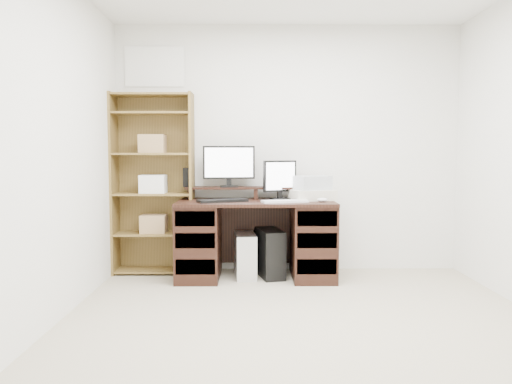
{
  "coord_description": "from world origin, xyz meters",
  "views": [
    {
      "loc": [
        -0.36,
        -3.14,
        1.2
      ],
      "look_at": [
        -0.33,
        1.43,
        0.85
      ],
      "focal_mm": 35.0,
      "sensor_mm": 36.0,
      "label": 1
    }
  ],
  "objects_px": {
    "monitor_wide": "(229,164)",
    "bookshelf": "(154,182)",
    "monitor_small": "(280,178)",
    "desk": "(256,238)",
    "tower_black": "(270,253)",
    "tower_silver": "(245,255)",
    "printer": "(312,195)"
  },
  "relations": [
    {
      "from": "monitor_small",
      "to": "tower_silver",
      "type": "bearing_deg",
      "value": 170.55
    },
    {
      "from": "tower_silver",
      "to": "bookshelf",
      "type": "relative_size",
      "value": 0.24
    },
    {
      "from": "tower_black",
      "to": "monitor_wide",
      "type": "bearing_deg",
      "value": 146.54
    },
    {
      "from": "printer",
      "to": "tower_silver",
      "type": "relative_size",
      "value": 0.94
    },
    {
      "from": "monitor_small",
      "to": "tower_silver",
      "type": "height_order",
      "value": "monitor_small"
    },
    {
      "from": "tower_black",
      "to": "tower_silver",
      "type": "bearing_deg",
      "value": 171.72
    },
    {
      "from": "monitor_wide",
      "to": "bookshelf",
      "type": "height_order",
      "value": "bookshelf"
    },
    {
      "from": "desk",
      "to": "monitor_small",
      "type": "bearing_deg",
      "value": 24.35
    },
    {
      "from": "tower_black",
      "to": "desk",
      "type": "bearing_deg",
      "value": -178.64
    },
    {
      "from": "desk",
      "to": "bookshelf",
      "type": "distance_m",
      "value": 1.17
    },
    {
      "from": "monitor_wide",
      "to": "tower_silver",
      "type": "bearing_deg",
      "value": -53.11
    },
    {
      "from": "monitor_wide",
      "to": "printer",
      "type": "height_order",
      "value": "monitor_wide"
    },
    {
      "from": "desk",
      "to": "tower_black",
      "type": "distance_m",
      "value": 0.21
    },
    {
      "from": "printer",
      "to": "tower_black",
      "type": "distance_m",
      "value": 0.7
    },
    {
      "from": "monitor_small",
      "to": "desk",
      "type": "bearing_deg",
      "value": 179.76
    },
    {
      "from": "monitor_wide",
      "to": "printer",
      "type": "distance_m",
      "value": 0.88
    },
    {
      "from": "monitor_wide",
      "to": "bookshelf",
      "type": "bearing_deg",
      "value": 171.08
    },
    {
      "from": "monitor_small",
      "to": "printer",
      "type": "distance_m",
      "value": 0.36
    },
    {
      "from": "desk",
      "to": "tower_black",
      "type": "relative_size",
      "value": 3.03
    },
    {
      "from": "desk",
      "to": "tower_silver",
      "type": "relative_size",
      "value": 3.52
    },
    {
      "from": "desk",
      "to": "tower_black",
      "type": "bearing_deg",
      "value": 14.47
    },
    {
      "from": "printer",
      "to": "tower_silver",
      "type": "height_order",
      "value": "printer"
    },
    {
      "from": "desk",
      "to": "monitor_wide",
      "type": "relative_size",
      "value": 2.91
    },
    {
      "from": "monitor_small",
      "to": "tower_black",
      "type": "relative_size",
      "value": 0.78
    },
    {
      "from": "monitor_wide",
      "to": "tower_black",
      "type": "xyz_separation_m",
      "value": [
        0.4,
        -0.15,
        -0.87
      ]
    },
    {
      "from": "monitor_wide",
      "to": "bookshelf",
      "type": "xyz_separation_m",
      "value": [
        -0.76,
        0.03,
        -0.18
      ]
    },
    {
      "from": "monitor_wide",
      "to": "bookshelf",
      "type": "distance_m",
      "value": 0.78
    },
    {
      "from": "tower_black",
      "to": "bookshelf",
      "type": "distance_m",
      "value": 1.36
    },
    {
      "from": "printer",
      "to": "desk",
      "type": "bearing_deg",
      "value": 170.91
    },
    {
      "from": "desk",
      "to": "tower_black",
      "type": "height_order",
      "value": "desk"
    },
    {
      "from": "tower_silver",
      "to": "bookshelf",
      "type": "height_order",
      "value": "bookshelf"
    },
    {
      "from": "monitor_wide",
      "to": "printer",
      "type": "bearing_deg",
      "value": -15.34
    }
  ]
}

